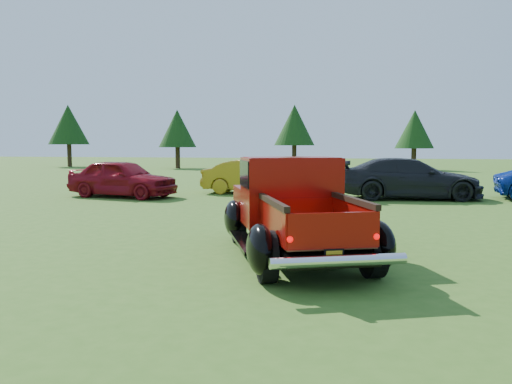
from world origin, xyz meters
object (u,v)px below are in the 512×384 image
at_px(tree_mid_right, 415,129).
at_px(pickup_truck, 290,208).
at_px(tree_mid_left, 294,125).
at_px(show_car_grey, 409,179).
at_px(tree_west, 177,129).
at_px(show_car_yellow, 254,177).
at_px(tree_far_west, 68,125).
at_px(show_car_red, 122,178).

bearing_deg(tree_mid_right, pickup_truck, -100.33).
xyz_separation_m(tree_mid_left, show_car_grey, (6.50, -21.62, -2.68)).
bearing_deg(tree_mid_right, tree_mid_left, 173.66).
bearing_deg(tree_west, show_car_yellow, -62.29).
relative_size(tree_far_west, show_car_yellow, 1.33).
xyz_separation_m(show_car_red, show_car_grey, (10.00, 1.34, 0.03)).
distance_m(tree_west, tree_mid_left, 9.22).
distance_m(tree_mid_left, show_car_yellow, 20.98).
bearing_deg(tree_mid_left, tree_west, -167.47).
relative_size(tree_far_west, show_car_red, 1.31).
distance_m(tree_mid_left, pickup_truck, 31.29).
distance_m(tree_far_west, pickup_truck, 37.61).
bearing_deg(show_car_yellow, pickup_truck, -166.22).
bearing_deg(tree_west, pickup_truck, -66.61).
distance_m(tree_far_west, show_car_red, 27.03).
xyz_separation_m(tree_west, tree_mid_left, (9.00, 2.00, 0.27)).
bearing_deg(tree_mid_right, tree_far_west, 180.00).
bearing_deg(pickup_truck, tree_far_west, 106.20).
distance_m(tree_mid_right, show_car_grey, 20.89).
bearing_deg(show_car_red, tree_west, 25.33).
relative_size(show_car_red, show_car_yellow, 1.02).
xyz_separation_m(tree_far_west, show_car_grey, (25.50, -20.62, -2.81)).
xyz_separation_m(show_car_yellow, show_car_grey, (5.64, -0.83, 0.06)).
distance_m(tree_west, show_car_yellow, 21.36).
height_order(tree_mid_left, show_car_yellow, tree_mid_left).
relative_size(tree_far_west, tree_mid_left, 1.04).
relative_size(tree_west, show_car_grey, 0.95).
bearing_deg(show_car_yellow, show_car_red, 115.57).
distance_m(tree_mid_left, tree_mid_right, 9.06).
bearing_deg(tree_far_west, tree_west, -5.71).
bearing_deg(tree_mid_left, show_car_yellow, -87.62).
xyz_separation_m(tree_mid_right, show_car_grey, (-2.50, -20.62, -2.27)).
distance_m(tree_mid_right, pickup_truck, 30.55).
height_order(tree_mid_left, show_car_grey, tree_mid_left).
bearing_deg(show_car_red, show_car_grey, -71.76).
bearing_deg(tree_west, tree_mid_right, 3.18).
bearing_deg(tree_west, tree_far_west, 174.29).
xyz_separation_m(pickup_truck, show_car_grey, (2.96, 9.36, -0.08)).
xyz_separation_m(show_car_red, show_car_yellow, (4.36, 2.17, -0.04)).
relative_size(tree_mid_left, show_car_grey, 1.03).
distance_m(tree_far_west, tree_mid_right, 28.01).
relative_size(tree_far_west, show_car_grey, 1.07).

